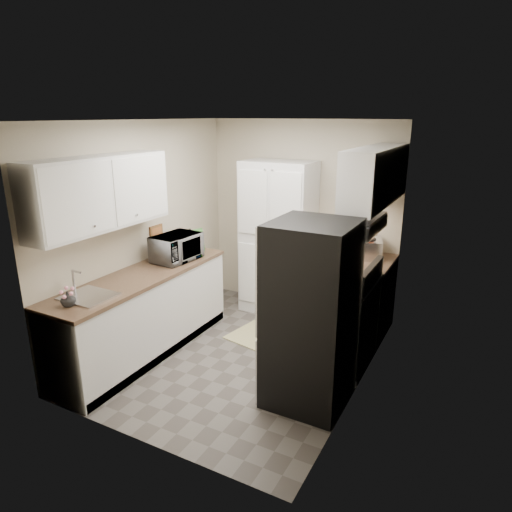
# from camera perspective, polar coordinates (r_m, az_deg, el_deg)

# --- Properties ---
(ground) EXTENTS (3.20, 3.20, 0.00)m
(ground) POSITION_cam_1_polar(r_m,az_deg,el_deg) (5.18, -1.73, -12.24)
(ground) COLOR #56514C
(ground) RESTS_ON ground
(room_shell) EXTENTS (2.64, 3.24, 2.52)m
(room_shell) POSITION_cam_1_polar(r_m,az_deg,el_deg) (4.60, -2.17, 5.67)
(room_shell) COLOR beige
(room_shell) RESTS_ON ground
(pantry_cabinet) EXTENTS (0.90, 0.55, 2.00)m
(pantry_cabinet) POSITION_cam_1_polar(r_m,az_deg,el_deg) (5.97, 2.76, 2.21)
(pantry_cabinet) COLOR silver
(pantry_cabinet) RESTS_ON ground
(base_cabinet_left) EXTENTS (0.60, 2.30, 0.88)m
(base_cabinet_left) POSITION_cam_1_polar(r_m,az_deg,el_deg) (5.20, -13.78, -7.22)
(base_cabinet_left) COLOR silver
(base_cabinet_left) RESTS_ON ground
(countertop_left) EXTENTS (0.63, 2.33, 0.04)m
(countertop_left) POSITION_cam_1_polar(r_m,az_deg,el_deg) (5.03, -14.15, -2.44)
(countertop_left) COLOR brown
(countertop_left) RESTS_ON base_cabinet_left
(base_cabinet_right) EXTENTS (0.60, 0.80, 0.88)m
(base_cabinet_right) POSITION_cam_1_polar(r_m,az_deg,el_deg) (5.66, 13.12, -5.10)
(base_cabinet_right) COLOR silver
(base_cabinet_right) RESTS_ON ground
(countertop_right) EXTENTS (0.63, 0.83, 0.04)m
(countertop_right) POSITION_cam_1_polar(r_m,az_deg,el_deg) (5.50, 13.45, -0.67)
(countertop_right) COLOR brown
(countertop_right) RESTS_ON base_cabinet_right
(electric_range) EXTENTS (0.71, 0.78, 1.13)m
(electric_range) POSITION_cam_1_polar(r_m,az_deg,el_deg) (4.94, 10.49, -7.86)
(electric_range) COLOR #B7B7BC
(electric_range) RESTS_ON ground
(refrigerator) EXTENTS (0.70, 0.72, 1.70)m
(refrigerator) POSITION_cam_1_polar(r_m,az_deg,el_deg) (4.10, 6.85, -7.36)
(refrigerator) COLOR #B7B7BC
(refrigerator) RESTS_ON ground
(microwave) EXTENTS (0.42, 0.58, 0.31)m
(microwave) POSITION_cam_1_polar(r_m,az_deg,el_deg) (5.37, -9.91, 1.04)
(microwave) COLOR #A4A3A7
(microwave) RESTS_ON countertop_left
(wine_bottle) EXTENTS (0.07, 0.07, 0.29)m
(wine_bottle) POSITION_cam_1_polar(r_m,az_deg,el_deg) (5.59, -8.20, 1.67)
(wine_bottle) COLOR black
(wine_bottle) RESTS_ON countertop_left
(flower_vase) EXTENTS (0.15, 0.15, 0.14)m
(flower_vase) POSITION_cam_1_polar(r_m,az_deg,el_deg) (4.39, -22.45, -4.98)
(flower_vase) COLOR beige
(flower_vase) RESTS_ON countertop_left
(cutting_board) EXTENTS (0.07, 0.23, 0.29)m
(cutting_board) POSITION_cam_1_polar(r_m,az_deg,el_deg) (5.65, -7.47, 1.87)
(cutting_board) COLOR #428A38
(cutting_board) RESTS_ON countertop_left
(toaster_oven) EXTENTS (0.41, 0.46, 0.23)m
(toaster_oven) POSITION_cam_1_polar(r_m,az_deg,el_deg) (5.58, 13.83, 0.99)
(toaster_oven) COLOR silver
(toaster_oven) RESTS_ON countertop_right
(fruit_basket) EXTENTS (0.26, 0.26, 0.10)m
(fruit_basket) POSITION_cam_1_polar(r_m,az_deg,el_deg) (5.52, 13.70, 2.58)
(fruit_basket) COLOR #E7481B
(fruit_basket) RESTS_ON toaster_oven
(kitchen_mat) EXTENTS (0.72, 0.99, 0.01)m
(kitchen_mat) POSITION_cam_1_polar(r_m,az_deg,el_deg) (5.68, 0.99, -9.35)
(kitchen_mat) COLOR tan
(kitchen_mat) RESTS_ON ground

